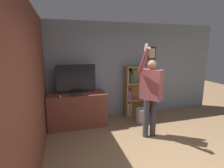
# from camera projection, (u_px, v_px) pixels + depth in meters

# --- Properties ---
(wall_back) EXTENTS (6.13, 0.09, 2.70)m
(wall_back) POSITION_uv_depth(u_px,v_px,m) (120.00, 71.00, 5.09)
(wall_back) COLOR gray
(wall_back) RESTS_ON ground_plane
(wall_side_brick) EXTENTS (0.06, 4.47, 2.70)m
(wall_side_brick) POSITION_uv_depth(u_px,v_px,m) (37.00, 85.00, 3.13)
(wall_side_brick) COLOR brown
(wall_side_brick) RESTS_ON ground_plane
(tv_ledge) EXTENTS (1.47, 0.62, 0.86)m
(tv_ledge) POSITION_uv_depth(u_px,v_px,m) (77.00, 109.00, 4.53)
(tv_ledge) COLOR brown
(tv_ledge) RESTS_ON ground_plane
(television) EXTENTS (0.98, 0.22, 0.73)m
(television) POSITION_uv_depth(u_px,v_px,m) (76.00, 79.00, 4.41)
(television) COLOR black
(television) RESTS_ON tv_ledge
(game_console) EXTENTS (0.23, 0.17, 0.07)m
(game_console) POSITION_uv_depth(u_px,v_px,m) (77.00, 94.00, 4.25)
(game_console) COLOR black
(game_console) RESTS_ON tv_ledge
(remote_loose) EXTENTS (0.05, 0.14, 0.02)m
(remote_loose) POSITION_uv_depth(u_px,v_px,m) (60.00, 96.00, 4.12)
(remote_loose) COLOR white
(remote_loose) RESTS_ON tv_ledge
(bookshelf) EXTENTS (0.84, 0.28, 1.49)m
(bookshelf) POSITION_uv_depth(u_px,v_px,m) (136.00, 91.00, 5.16)
(bookshelf) COLOR #997047
(bookshelf) RESTS_ON ground_plane
(person) EXTENTS (0.60, 0.58, 2.08)m
(person) POSITION_uv_depth(u_px,v_px,m) (151.00, 91.00, 3.82)
(person) COLOR #383842
(person) RESTS_ON ground_plane
(waste_bin) EXTENTS (0.30, 0.30, 0.38)m
(waste_bin) POSITION_uv_depth(u_px,v_px,m) (141.00, 116.00, 4.76)
(waste_bin) COLOR #B7B7BC
(waste_bin) RESTS_ON ground_plane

